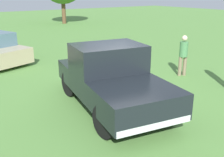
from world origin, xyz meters
TOP-DOWN VIEW (x-y plane):
  - ground_plane at (0.00, 0.00)m, footprint 80.00×80.00m
  - pickup_truck at (-0.63, 0.63)m, footprint 4.80×2.74m
  - person_bystander at (0.20, -3.47)m, footprint 0.42×0.42m
  - traffic_cone at (3.15, -0.36)m, footprint 0.32×0.32m

SIDE VIEW (x-z plane):
  - ground_plane at x=0.00m, z-range 0.00..0.00m
  - traffic_cone at x=3.15m, z-range 0.00..0.55m
  - person_bystander at x=0.20m, z-range 0.10..1.72m
  - pickup_truck at x=-0.63m, z-range 0.04..1.87m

